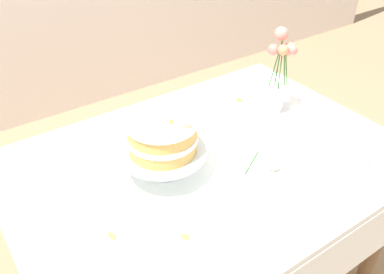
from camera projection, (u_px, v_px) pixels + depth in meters
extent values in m
cube|color=white|center=(209.00, 162.00, 1.49)|extent=(1.40, 1.00, 0.03)
cylinder|color=brown|center=(380.00, 230.00, 1.71)|extent=(0.06, 0.06, 0.71)
cylinder|color=brown|center=(31.00, 235.00, 1.69)|extent=(0.06, 0.06, 0.71)
cylinder|color=brown|center=(252.00, 139.00, 2.25)|extent=(0.06, 0.06, 0.71)
cube|color=white|center=(164.00, 173.00, 1.41)|extent=(0.39, 0.39, 0.00)
cylinder|color=silver|center=(164.00, 171.00, 1.41)|extent=(0.11, 0.11, 0.01)
cylinder|color=silver|center=(164.00, 162.00, 1.38)|extent=(0.03, 0.03, 0.07)
cylinder|color=silver|center=(163.00, 151.00, 1.36)|extent=(0.29, 0.29, 0.01)
cylinder|color=tan|center=(163.00, 145.00, 1.34)|extent=(0.23, 0.23, 0.04)
cylinder|color=white|center=(162.00, 137.00, 1.33)|extent=(0.23, 0.23, 0.02)
cylinder|color=tan|center=(162.00, 129.00, 1.31)|extent=(0.23, 0.23, 0.04)
cylinder|color=white|center=(162.00, 121.00, 1.29)|extent=(0.24, 0.24, 0.02)
ellipsoid|color=pink|center=(168.00, 121.00, 1.27)|extent=(0.03, 0.03, 0.01)
ellipsoid|color=orange|center=(171.00, 121.00, 1.27)|extent=(0.02, 0.04, 0.00)
ellipsoid|color=#E56B51|center=(187.00, 126.00, 1.25)|extent=(0.04, 0.03, 0.00)
ellipsoid|color=pink|center=(182.00, 124.00, 1.26)|extent=(0.03, 0.03, 0.01)
ellipsoid|color=pink|center=(175.00, 115.00, 1.30)|extent=(0.03, 0.04, 0.00)
cylinder|color=silver|center=(275.00, 102.00, 1.74)|extent=(0.06, 0.06, 0.07)
cone|color=silver|center=(277.00, 89.00, 1.71)|extent=(0.11, 0.11, 0.06)
cylinder|color=#2D6028|center=(284.00, 68.00, 1.66)|extent=(0.03, 0.01, 0.16)
sphere|color=#EE8065|center=(289.00, 49.00, 1.62)|extent=(0.06, 0.06, 0.06)
cylinder|color=#2D6028|center=(279.00, 61.00, 1.65)|extent=(0.01, 0.02, 0.22)
sphere|color=#E57A6D|center=(281.00, 34.00, 1.59)|extent=(0.05, 0.05, 0.05)
ellipsoid|color=#236B2D|center=(276.00, 73.00, 1.68)|extent=(0.03, 0.05, 0.02)
cylinder|color=#2D6028|center=(274.00, 69.00, 1.66)|extent=(0.03, 0.02, 0.16)
sphere|color=#F5685B|center=(273.00, 50.00, 1.61)|extent=(0.05, 0.05, 0.05)
cylinder|color=#2D6028|center=(280.00, 69.00, 1.64)|extent=(0.01, 0.02, 0.17)
sphere|color=#FB7C52|center=(283.00, 50.00, 1.59)|extent=(0.04, 0.04, 0.04)
cylinder|color=#2D6028|center=(286.00, 69.00, 1.64)|extent=(0.02, 0.03, 0.17)
sphere|color=#F9685F|center=(293.00, 50.00, 1.59)|extent=(0.04, 0.04, 0.04)
cylinder|color=white|center=(357.00, 163.00, 1.45)|extent=(0.13, 0.13, 0.01)
cylinder|color=white|center=(359.00, 155.00, 1.44)|extent=(0.07, 0.07, 0.06)
torus|color=white|center=(368.00, 150.00, 1.46)|extent=(0.03, 0.01, 0.03)
cylinder|color=#2D6028|center=(252.00, 162.00, 1.46)|extent=(0.12, 0.07, 0.01)
sphere|color=silver|center=(274.00, 163.00, 1.42)|extent=(0.05, 0.05, 0.05)
ellipsoid|color=yellow|center=(112.00, 236.00, 1.18)|extent=(0.02, 0.04, 0.01)
ellipsoid|color=yellow|center=(185.00, 237.00, 1.18)|extent=(0.04, 0.04, 0.00)
ellipsoid|color=orange|center=(239.00, 100.00, 1.82)|extent=(0.04, 0.05, 0.00)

